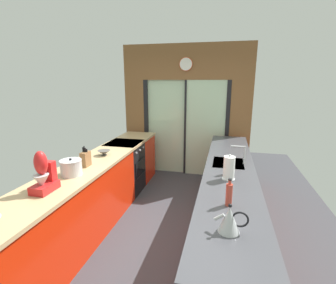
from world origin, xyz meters
The scene contains 14 objects.
ground_plane centered at (0.00, 0.60, -0.01)m, with size 5.04×7.60×0.02m, color #38383D.
back_wall_unit centered at (0.00, 2.40, 1.52)m, with size 2.64×0.12×2.70m.
left_counter_run centered at (-0.91, 0.13, 0.47)m, with size 0.62×3.80×0.92m.
right_counter_run centered at (0.91, 0.30, 0.46)m, with size 0.62×3.80×0.92m.
sink_faucet centered at (1.06, 0.55, 1.08)m, with size 0.19×0.02×0.24m.
oven_range centered at (-0.91, 1.25, 0.46)m, with size 0.60×0.60×0.92m.
mixing_bowl_far centered at (-0.89, 0.47, 0.96)m, with size 0.18×0.18×0.08m.
knife_block centered at (-0.89, -0.01, 1.02)m, with size 0.08×0.14×0.27m.
stand_mixer centered at (-0.89, -0.77, 1.08)m, with size 0.17×0.27×0.42m.
stock_pot centered at (-0.89, -0.32, 1.01)m, with size 0.25×0.25×0.21m.
kettle centered at (0.89, -1.04, 1.02)m, with size 0.25×0.16×0.22m.
soap_bottle_near centered at (0.89, -0.64, 1.03)m, with size 0.06×0.06×0.25m.
soap_bottle_far centered at (0.89, 0.13, 1.01)m, with size 0.06×0.06×0.22m.
paper_towel_roll centered at (0.89, -0.04, 1.05)m, with size 0.14×0.14×0.29m.
Camera 1 is at (0.83, -2.70, 2.00)m, focal length 26.47 mm.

